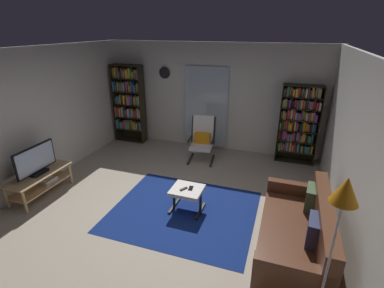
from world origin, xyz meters
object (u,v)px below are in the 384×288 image
object	(u,v)px
bookshelf_near_tv	(129,102)
floor_lamp_by_sofa	(342,207)
tv_stand	(41,180)
tv_remote	(184,189)
wall_clock	(165,73)
ottoman	(187,192)
television	(36,161)
cell_phone	(191,188)
lounge_armchair	(202,138)
bookshelf_near_sofa	(298,122)
leather_sofa	(298,234)

from	to	relation	value
bookshelf_near_tv	floor_lamp_by_sofa	size ratio (longest dim) A/B	1.14
tv_stand	tv_remote	size ratio (longest dim) A/B	8.20
tv_remote	wall_clock	bearing A→B (deg)	148.37
tv_stand	floor_lamp_by_sofa	distance (m)	4.94
ottoman	tv_stand	bearing A→B (deg)	-171.05
television	floor_lamp_by_sofa	bearing A→B (deg)	-13.36
tv_remote	cell_phone	xyz separation A→B (m)	(0.10, 0.06, -0.00)
lounge_armchair	cell_phone	bearing A→B (deg)	-78.31
ottoman	lounge_armchair	bearing A→B (deg)	99.97
bookshelf_near_sofa	cell_phone	size ratio (longest dim) A/B	12.71
lounge_armchair	ottoman	size ratio (longest dim) A/B	1.95
wall_clock	cell_phone	bearing A→B (deg)	-59.11
television	floor_lamp_by_sofa	distance (m)	4.85
bookshelf_near_sofa	wall_clock	bearing A→B (deg)	177.16
leather_sofa	ottoman	world-z (taller)	leather_sofa
television	lounge_armchair	bearing A→B (deg)	46.70
bookshelf_near_tv	tv_remote	distance (m)	3.67
tv_stand	bookshelf_near_tv	bearing A→B (deg)	87.16
cell_phone	floor_lamp_by_sofa	world-z (taller)	floor_lamp_by_sofa
television	leather_sofa	bearing A→B (deg)	0.01
lounge_armchair	ottoman	bearing A→B (deg)	-80.03
wall_clock	floor_lamp_by_sofa	bearing A→B (deg)	-50.73
tv_remote	leather_sofa	bearing A→B (deg)	16.90
lounge_armchair	floor_lamp_by_sofa	world-z (taller)	floor_lamp_by_sofa
television	bookshelf_near_tv	xyz separation A→B (m)	(0.15, 3.01, 0.37)
tv_stand	tv_remote	distance (m)	2.69
bookshelf_near_tv	lounge_armchair	xyz separation A→B (m)	(2.20, -0.53, -0.54)
lounge_armchair	cell_phone	distance (m)	2.06
tv_stand	cell_phone	bearing A→B (deg)	9.34
cell_phone	floor_lamp_by_sofa	xyz separation A→B (m)	(1.90, -1.58, 1.10)
cell_phone	lounge_armchair	bearing A→B (deg)	94.49
tv_stand	cell_phone	world-z (taller)	tv_stand
tv_stand	leather_sofa	world-z (taller)	leather_sofa
bookshelf_near_sofa	floor_lamp_by_sofa	xyz separation A→B (m)	(0.26, -4.18, 0.55)
wall_clock	television	bearing A→B (deg)	-108.89
lounge_armchair	cell_phone	xyz separation A→B (m)	(0.42, -2.01, -0.12)
bookshelf_near_sofa	lounge_armchair	size ratio (longest dim) A/B	1.74
ottoman	wall_clock	xyz separation A→B (m)	(-1.59, 2.79, 1.51)
cell_phone	bookshelf_near_sofa	bearing A→B (deg)	50.61
bookshelf_near_sofa	tv_remote	size ratio (longest dim) A/B	12.35
leather_sofa	lounge_armchair	world-z (taller)	lounge_armchair
tv_remote	wall_clock	distance (m)	3.52
tv_stand	television	bearing A→B (deg)	-84.15
television	tv_remote	xyz separation A→B (m)	(2.65, 0.41, -0.28)
floor_lamp_by_sofa	lounge_armchair	bearing A→B (deg)	122.79
tv_remote	wall_clock	world-z (taller)	wall_clock
television	bookshelf_near_tv	distance (m)	3.04
bookshelf_near_tv	ottoman	xyz separation A→B (m)	(2.55, -2.57, -0.74)
ottoman	wall_clock	bearing A→B (deg)	119.75
ottoman	television	bearing A→B (deg)	-170.61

